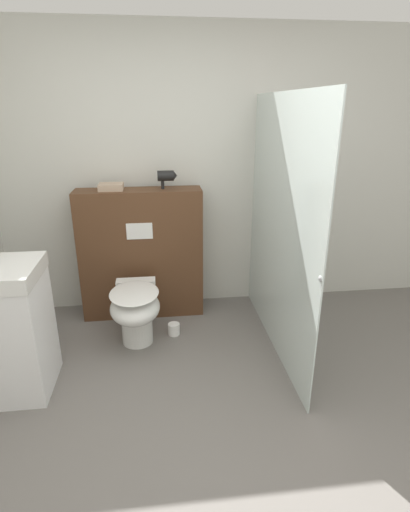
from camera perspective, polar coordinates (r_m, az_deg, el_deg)
ground_plane at (r=2.49m, az=0.43°, el=-26.84°), size 12.00×12.00×0.00m
wall_back at (r=3.70m, az=-3.51°, el=11.49°), size 8.00×0.06×2.50m
partition_panel at (r=3.65m, az=-9.04°, el=0.31°), size 1.09×0.28×1.17m
shower_glass at (r=3.04m, az=10.58°, el=3.66°), size 0.04×1.69×1.93m
toilet at (r=3.25m, az=-9.87°, el=-7.59°), size 0.39×0.56×0.50m
sink_vanity at (r=2.98m, az=-26.99°, el=-9.41°), size 0.57×0.50×1.05m
hair_drier at (r=3.47m, az=-5.50°, el=11.29°), size 0.17×0.09×0.16m
folded_towel at (r=3.51m, az=-13.27°, el=9.60°), size 0.20×0.17×0.06m
spare_toilet_roll at (r=3.47m, az=-4.46°, el=-10.36°), size 0.10×0.10×0.10m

